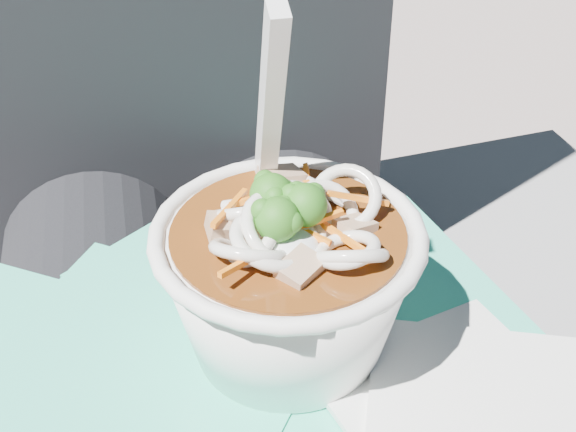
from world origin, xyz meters
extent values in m
cylinder|color=black|center=(0.08, 0.00, 0.52)|extent=(0.15, 0.48, 0.15)
cube|color=#2EC09B|center=(0.04, 0.08, 0.60)|extent=(0.26, 0.26, 0.00)
cube|color=#2EC09B|center=(0.07, -0.03, 0.60)|extent=(0.19, 0.17, 0.00)
cube|color=#2EC09B|center=(0.03, 0.01, 0.60)|extent=(0.16, 0.13, 0.00)
cube|color=#2EC09B|center=(-0.09, 0.00, 0.60)|extent=(0.24, 0.22, 0.00)
cube|color=#2EC09B|center=(0.04, -0.03, 0.60)|extent=(0.17, 0.20, 0.00)
cube|color=#2EC09B|center=(0.11, 0.03, 0.60)|extent=(0.17, 0.19, 0.00)
cube|color=#2EC09B|center=(-0.05, -0.01, 0.61)|extent=(0.25, 0.25, 0.00)
cube|color=silver|center=(0.11, -0.07, 0.61)|extent=(0.15, 0.15, 0.00)
cube|color=silver|center=(0.13, -0.08, 0.62)|extent=(0.15, 0.15, 0.00)
torus|color=white|center=(0.04, -0.01, 0.69)|extent=(0.15, 0.15, 0.01)
cylinder|color=#4E250B|center=(0.04, -0.01, 0.69)|extent=(0.12, 0.12, 0.01)
torus|color=silver|center=(0.06, -0.03, 0.70)|extent=(0.04, 0.04, 0.02)
torus|color=silver|center=(0.06, -0.03, 0.69)|extent=(0.05, 0.05, 0.04)
torus|color=silver|center=(0.04, 0.01, 0.70)|extent=(0.05, 0.05, 0.02)
torus|color=silver|center=(0.02, 0.01, 0.69)|extent=(0.05, 0.05, 0.03)
torus|color=silver|center=(0.04, 0.00, 0.69)|extent=(0.05, 0.05, 0.03)
torus|color=silver|center=(0.02, -0.02, 0.70)|extent=(0.05, 0.06, 0.03)
torus|color=silver|center=(0.03, -0.02, 0.70)|extent=(0.07, 0.06, 0.04)
torus|color=silver|center=(0.06, 0.00, 0.69)|extent=(0.06, 0.05, 0.04)
torus|color=silver|center=(0.01, -0.02, 0.69)|extent=(0.06, 0.05, 0.04)
torus|color=silver|center=(0.04, 0.00, 0.69)|extent=(0.05, 0.04, 0.03)
torus|color=silver|center=(0.02, -0.01, 0.70)|extent=(0.05, 0.05, 0.04)
torus|color=silver|center=(0.04, 0.01, 0.70)|extent=(0.04, 0.03, 0.03)
torus|color=silver|center=(0.05, 0.01, 0.69)|extent=(0.06, 0.06, 0.02)
torus|color=silver|center=(0.03, -0.02, 0.69)|extent=(0.03, 0.03, 0.02)
torus|color=silver|center=(0.07, 0.00, 0.70)|extent=(0.04, 0.04, 0.04)
cylinder|color=silver|center=(0.02, 0.02, 0.70)|extent=(0.03, 0.02, 0.02)
cylinder|color=silver|center=(0.03, 0.00, 0.70)|extent=(0.03, 0.02, 0.01)
cylinder|color=silver|center=(0.06, 0.02, 0.70)|extent=(0.03, 0.02, 0.01)
cylinder|color=#83A751|center=(0.05, -0.01, 0.70)|extent=(0.01, 0.01, 0.01)
sphere|color=#1A5914|center=(0.05, -0.01, 0.71)|extent=(0.02, 0.02, 0.02)
sphere|color=#1A5914|center=(0.04, 0.00, 0.71)|extent=(0.01, 0.01, 0.01)
sphere|color=#1A5914|center=(0.05, 0.00, 0.71)|extent=(0.01, 0.01, 0.01)
sphere|color=#1A5914|center=(0.04, 0.00, 0.71)|extent=(0.01, 0.01, 0.01)
sphere|color=#1A5914|center=(0.04, 0.00, 0.71)|extent=(0.01, 0.01, 0.01)
cylinder|color=#83A751|center=(0.03, 0.00, 0.70)|extent=(0.01, 0.01, 0.01)
sphere|color=#1A5914|center=(0.03, 0.00, 0.71)|extent=(0.02, 0.02, 0.02)
sphere|color=#1A5914|center=(0.04, 0.00, 0.71)|extent=(0.01, 0.01, 0.01)
sphere|color=#1A5914|center=(0.03, 0.00, 0.71)|extent=(0.01, 0.01, 0.01)
sphere|color=#1A5914|center=(0.03, 0.01, 0.71)|extent=(0.01, 0.01, 0.01)
sphere|color=#1A5914|center=(0.04, 0.01, 0.71)|extent=(0.01, 0.01, 0.01)
cylinder|color=#83A751|center=(0.03, -0.02, 0.70)|extent=(0.01, 0.01, 0.01)
sphere|color=#1A5914|center=(0.03, -0.02, 0.71)|extent=(0.02, 0.02, 0.02)
sphere|color=#1A5914|center=(0.04, -0.02, 0.71)|extent=(0.01, 0.01, 0.01)
sphere|color=#1A5914|center=(0.02, -0.01, 0.71)|extent=(0.01, 0.01, 0.01)
sphere|color=#1A5914|center=(0.03, -0.01, 0.71)|extent=(0.01, 0.01, 0.01)
sphere|color=#1A5914|center=(0.02, -0.01, 0.71)|extent=(0.01, 0.01, 0.01)
cube|color=orange|center=(0.04, -0.01, 0.70)|extent=(0.03, 0.03, 0.01)
cube|color=orange|center=(0.05, -0.01, 0.70)|extent=(0.04, 0.01, 0.01)
cube|color=orange|center=(0.06, -0.02, 0.70)|extent=(0.03, 0.04, 0.01)
cube|color=orange|center=(0.04, -0.03, 0.69)|extent=(0.04, 0.02, 0.01)
cube|color=orange|center=(0.03, 0.02, 0.70)|extent=(0.05, 0.01, 0.01)
cube|color=orange|center=(0.01, 0.01, 0.70)|extent=(0.03, 0.04, 0.01)
cube|color=orange|center=(0.01, -0.04, 0.70)|extent=(0.03, 0.02, 0.01)
cube|color=orange|center=(0.06, 0.03, 0.69)|extent=(0.01, 0.04, 0.01)
cube|color=orange|center=(0.05, 0.01, 0.70)|extent=(0.03, 0.03, 0.01)
cube|color=orange|center=(0.08, 0.00, 0.70)|extent=(0.03, 0.01, 0.01)
cube|color=#9C7458|center=(0.07, -0.01, 0.69)|extent=(0.02, 0.02, 0.02)
cube|color=#9C7458|center=(0.04, 0.04, 0.69)|extent=(0.03, 0.03, 0.02)
cube|color=#9C7458|center=(0.00, 0.00, 0.70)|extent=(0.02, 0.02, 0.01)
cube|color=#9C7458|center=(0.04, -0.04, 0.69)|extent=(0.03, 0.03, 0.02)
ellipsoid|color=white|center=(0.04, -0.02, 0.69)|extent=(0.03, 0.04, 0.01)
cube|color=white|center=(0.04, 0.03, 0.75)|extent=(0.01, 0.06, 0.13)
camera|label=1|loc=(-0.03, -0.33, 0.94)|focal=50.00mm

